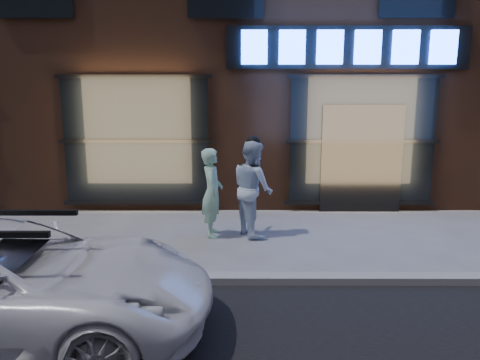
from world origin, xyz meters
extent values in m
plane|color=slate|center=(0.00, 0.00, 0.00)|extent=(90.00, 90.00, 0.00)
cube|color=gray|center=(0.00, 0.00, 0.06)|extent=(60.00, 0.25, 0.12)
cube|color=#54301E|center=(0.00, 8.00, 5.00)|extent=(30.00, 8.00, 10.00)
cube|color=black|center=(-0.40, 3.95, 3.60)|extent=(5.20, 0.06, 0.90)
cube|color=black|center=(0.00, 3.92, 1.20)|extent=(1.80, 0.10, 2.40)
cube|color=#FFBF72|center=(-5.00, 3.98, 1.60)|extent=(3.00, 0.04, 2.60)
cube|color=black|center=(-5.00, 3.94, 1.60)|extent=(3.20, 0.06, 2.80)
cube|color=#FFBF72|center=(0.00, 3.98, 1.60)|extent=(3.00, 0.04, 2.60)
cube|color=black|center=(0.00, 3.94, 1.60)|extent=(3.20, 0.06, 2.80)
cube|color=#2659FF|center=(-2.40, 3.88, 3.60)|extent=(0.55, 0.12, 0.70)
cube|color=#2659FF|center=(-1.60, 3.88, 3.60)|extent=(0.55, 0.12, 0.70)
cube|color=#2659FF|center=(-0.80, 3.88, 3.60)|extent=(0.55, 0.12, 0.70)
cube|color=#2659FF|center=(0.00, 3.88, 3.60)|extent=(0.55, 0.12, 0.70)
cube|color=#2659FF|center=(0.80, 3.88, 3.60)|extent=(0.55, 0.12, 0.70)
cube|color=#2659FF|center=(1.60, 3.88, 3.60)|extent=(0.55, 0.12, 0.70)
imported|color=#A9DEC1|center=(-3.22, 2.18, 0.84)|extent=(0.43, 0.63, 1.68)
imported|color=silver|center=(-2.45, 2.25, 0.91)|extent=(0.99, 1.09, 1.82)
camera|label=1|loc=(-2.67, -6.36, 2.84)|focal=35.00mm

